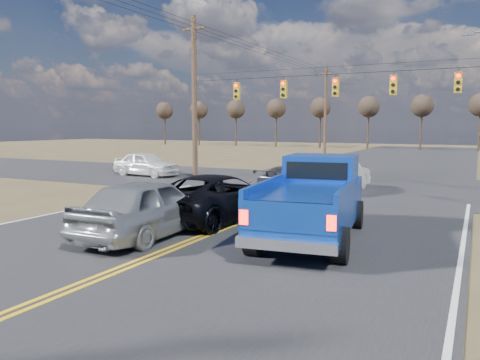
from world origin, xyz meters
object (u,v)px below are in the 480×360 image
at_px(silver_suv, 148,207).
at_px(cross_car_west, 146,164).
at_px(dgrey_car_queue, 292,180).
at_px(pickup_truck, 313,200).
at_px(black_suv, 218,197).
at_px(white_car_queue, 338,175).

xyz_separation_m(silver_suv, cross_car_west, (-10.60, 13.31, -0.09)).
xyz_separation_m(silver_suv, dgrey_car_queue, (0.68, 9.99, -0.20)).
height_order(silver_suv, dgrey_car_queue, silver_suv).
bearing_deg(silver_suv, pickup_truck, -158.10).
bearing_deg(dgrey_car_queue, cross_car_west, -12.29).
distance_m(pickup_truck, black_suv, 4.01).
relative_size(pickup_truck, black_suv, 1.13).
bearing_deg(silver_suv, cross_car_west, -53.19).
distance_m(white_car_queue, cross_car_west, 13.08).
xyz_separation_m(white_car_queue, dgrey_car_queue, (-1.72, -1.87, -0.14)).
bearing_deg(pickup_truck, dgrey_car_queue, 106.73).
xyz_separation_m(black_suv, dgrey_car_queue, (0.09, 6.86, -0.11)).
relative_size(silver_suv, white_car_queue, 1.04).
height_order(black_suv, dgrey_car_queue, black_suv).
height_order(silver_suv, white_car_queue, silver_suv).
xyz_separation_m(black_suv, white_car_queue, (1.81, 8.73, 0.02)).
distance_m(black_suv, white_car_queue, 8.91).
relative_size(silver_suv, cross_car_west, 1.12).
bearing_deg(silver_suv, white_car_queue, -103.16).
bearing_deg(pickup_truck, white_car_queue, 93.36).
distance_m(silver_suv, black_suv, 3.19).
height_order(white_car_queue, cross_car_west, white_car_queue).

